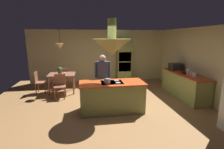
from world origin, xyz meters
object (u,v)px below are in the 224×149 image
Objects in this scene: kitchen_island at (112,97)px; chair_by_back_wall at (64,77)px; canister_sugar at (191,73)px; microwave_on_counter at (175,67)px; person_at_island at (103,76)px; canister_tea at (188,72)px; chair_facing_island at (60,84)px; canister_flour at (195,75)px; chair_at_corner at (39,81)px; dining_table at (62,77)px; cup_on_table at (65,74)px; oven_tower at (124,61)px; potted_plant_on_table at (60,70)px; cooking_pot_on_cooktop at (107,81)px.

chair_by_back_wall is (-1.70, 2.73, 0.05)m from kitchen_island.
microwave_on_counter is at bearing 90.00° from canister_sugar.
canister_tea is at bearing -1.75° from person_at_island.
person_at_island is 1.75m from chair_facing_island.
kitchen_island is at bearing -175.15° from canister_flour.
chair_at_corner is 5.38× the size of canister_sugar.
dining_table is 0.91m from chair_at_corner.
canister_flour is at bearing -20.62° from cup_on_table.
oven_tower is 3.91m from chair_at_corner.
cup_on_table is at bearing 71.85° from chair_facing_island.
person_at_island reaches higher than microwave_on_counter.
dining_table is 11.55× the size of cup_on_table.
dining_table is 4.92m from canister_flour.
chair_at_corner is at bearing 173.40° from microwave_on_counter.
person_at_island is 10.13× the size of canister_sugar.
canister_sugar is at bearing 90.00° from canister_flour.
kitchen_island is 2.20× the size of chair_at_corner.
potted_plant_on_table is 4.63m from microwave_on_counter.
microwave_on_counter reaches higher than cup_on_table.
cooking_pot_on_cooktop is (1.60, -2.15, 0.05)m from potted_plant_on_table.
canister_tea reaches higher than chair_at_corner.
microwave_on_counter reaches higher than cooking_pot_on_cooktop.
cup_on_table is 4.43m from microwave_on_counter.
kitchen_island is 2.48m from cup_on_table.
canister_tea reaches higher than canister_sugar.
kitchen_island is 0.57m from cooking_pot_on_cooktop.
kitchen_island is at bearing -171.57° from canister_sugar.
oven_tower is at bearing 71.26° from kitchen_island.
canister_tea reaches higher than potted_plant_on_table.
chair_facing_island is at bearing -83.97° from potted_plant_on_table.
potted_plant_on_table is (-1.76, 2.02, 0.47)m from kitchen_island.
oven_tower is 11.97× the size of cooking_pot_on_cooktop.
kitchen_island is 9.10× the size of canister_tea.
microwave_on_counter reaches higher than canister_sugar.
chair_facing_island is 9.67× the size of cup_on_table.
canister_tea is at bearing -10.88° from chair_facing_island.
kitchen_island is at bearing -51.01° from dining_table.
oven_tower reaches higher than kitchen_island.
oven_tower is at bearing -169.54° from chair_by_back_wall.
chair_at_corner is 0.94m from potted_plant_on_table.
potted_plant_on_table is 4.87m from canister_sugar.
canister_sugar is at bearing -5.13° from person_at_island.
person_at_island is 2.56m from chair_by_back_wall.
canister_tea is 0.87m from microwave_on_counter.
dining_table is at bearing 124.63° from cooking_pot_on_cooktop.
canister_sugar reaches higher than chair_facing_island.
canister_sugar reaches higher than chair_at_corner.
chair_facing_island is 2.90× the size of potted_plant_on_table.
canister_flour is 0.91× the size of canister_sugar.
oven_tower reaches higher than chair_by_back_wall.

